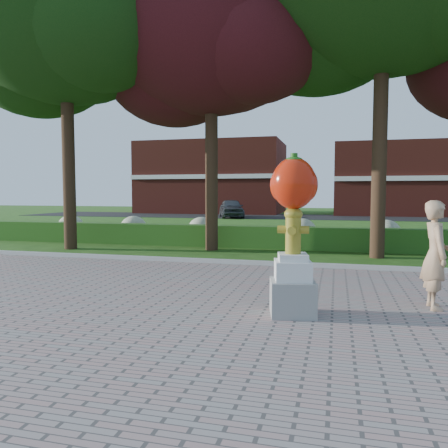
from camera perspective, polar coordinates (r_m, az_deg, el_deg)
name	(u,v)px	position (r m, az deg, el deg)	size (l,w,h in m)	color
ground	(224,289)	(9.24, -0.03, -8.51)	(100.00, 100.00, 0.00)	#204812
walkway	(141,358)	(5.61, -10.80, -16.84)	(40.00, 14.00, 0.04)	gray
curb	(251,263)	(12.11, 3.56, -5.14)	(40.00, 0.18, 0.15)	#ADADA5
lawn_hedge	(272,237)	(15.98, 6.29, -1.73)	(24.00, 0.70, 0.80)	#234D16
hydrangea_row	(291,231)	(16.88, 8.70, -0.93)	(20.10, 1.10, 0.99)	#B5C093
street	(308,217)	(36.86, 10.97, 0.92)	(50.00, 8.00, 0.02)	black
building_left	(213,178)	(44.48, -1.50, 6.03)	(14.00, 8.00, 7.00)	maroon
building_right	(402,180)	(43.13, 22.26, 5.38)	(12.00, 8.00, 6.40)	maroon
tree_far_left	(64,23)	(17.73, -20.19, 23.46)	(9.00, 7.68, 11.66)	black
tree_mid_left	(209,39)	(16.32, -1.96, 22.99)	(8.25, 7.04, 10.69)	black
hydrant_sculpture	(293,230)	(7.09, 9.03, -0.81)	(0.83, 0.83, 2.61)	gray
woman	(435,255)	(8.27, 25.90, -3.62)	(0.68, 0.44, 1.85)	tan
parked_car	(231,208)	(35.28, 0.96, 2.10)	(1.78, 4.43, 1.51)	#393D40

